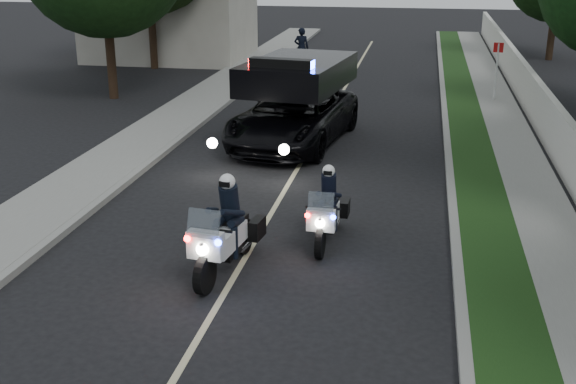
# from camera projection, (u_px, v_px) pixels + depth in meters

# --- Properties ---
(ground) EXTENTS (120.00, 120.00, 0.00)m
(ground) POSITION_uv_depth(u_px,v_px,m) (222.00, 297.00, 12.59)
(ground) COLOR black
(ground) RESTS_ON ground
(curb_right) EXTENTS (0.20, 60.00, 0.15)m
(curb_right) POSITION_uv_depth(u_px,v_px,m) (448.00, 151.00, 21.13)
(curb_right) COLOR gray
(curb_right) RESTS_ON ground
(grass_verge) EXTENTS (1.20, 60.00, 0.16)m
(grass_verge) POSITION_uv_depth(u_px,v_px,m) (472.00, 152.00, 21.01)
(grass_verge) COLOR #193814
(grass_verge) RESTS_ON ground
(sidewalk_right) EXTENTS (1.40, 60.00, 0.16)m
(sidewalk_right) POSITION_uv_depth(u_px,v_px,m) (518.00, 154.00, 20.78)
(sidewalk_right) COLOR gray
(sidewalk_right) RESTS_ON ground
(property_wall) EXTENTS (0.22, 60.00, 1.50)m
(property_wall) POSITION_uv_depth(u_px,v_px,m) (557.00, 134.00, 20.38)
(property_wall) COLOR beige
(property_wall) RESTS_ON ground
(curb_left) EXTENTS (0.20, 60.00, 0.15)m
(curb_left) POSITION_uv_depth(u_px,v_px,m) (182.00, 138.00, 22.56)
(curb_left) COLOR gray
(curb_left) RESTS_ON ground
(sidewalk_left) EXTENTS (2.00, 60.00, 0.16)m
(sidewalk_left) POSITION_uv_depth(u_px,v_px,m) (149.00, 136.00, 22.75)
(sidewalk_left) COLOR gray
(sidewalk_left) RESTS_ON ground
(lane_marking) EXTENTS (0.12, 50.00, 0.01)m
(lane_marking) POSITION_uv_depth(u_px,v_px,m) (310.00, 146.00, 21.87)
(lane_marking) COLOR #BFB78C
(lane_marking) RESTS_ON ground
(police_moto_left) EXTENTS (1.07, 2.32, 1.90)m
(police_moto_left) POSITION_uv_depth(u_px,v_px,m) (227.00, 271.00, 13.59)
(police_moto_left) COLOR silver
(police_moto_left) RESTS_ON ground
(police_moto_right) EXTENTS (0.72, 1.94, 1.64)m
(police_moto_right) POSITION_uv_depth(u_px,v_px,m) (326.00, 242.00, 14.92)
(police_moto_right) COLOR silver
(police_moto_right) RESTS_ON ground
(police_suv) EXTENTS (3.66, 6.47, 2.98)m
(police_suv) POSITION_uv_depth(u_px,v_px,m) (294.00, 143.00, 22.21)
(police_suv) COLOR black
(police_suv) RESTS_ON ground
(bicycle) EXTENTS (0.70, 1.62, 0.83)m
(bicycle) POSITION_uv_depth(u_px,v_px,m) (301.00, 72.00, 34.44)
(bicycle) COLOR black
(bicycle) RESTS_ON ground
(cyclist) EXTENTS (0.73, 0.54, 1.89)m
(cyclist) POSITION_uv_depth(u_px,v_px,m) (301.00, 72.00, 34.44)
(cyclist) COLOR black
(cyclist) RESTS_ON ground
(sign_post) EXTENTS (0.42, 0.42, 2.39)m
(sign_post) POSITION_uv_depth(u_px,v_px,m) (493.00, 103.00, 27.79)
(sign_post) COLOR #A61D0B
(sign_post) RESTS_ON ground
(tree_right_e) EXTENTS (5.92, 5.92, 8.94)m
(tree_right_e) POSITION_uv_depth(u_px,v_px,m) (549.00, 60.00, 38.01)
(tree_right_e) COLOR black
(tree_right_e) RESTS_ON ground
(tree_left_near) EXTENTS (7.42, 7.42, 10.97)m
(tree_left_near) POSITION_uv_depth(u_px,v_px,m) (114.00, 98.00, 28.65)
(tree_left_near) COLOR #153612
(tree_left_near) RESTS_ON ground
(tree_left_far) EXTENTS (7.58, 7.58, 11.92)m
(tree_left_far) POSITION_uv_depth(u_px,v_px,m) (155.00, 68.00, 35.43)
(tree_left_far) COLOR black
(tree_left_far) RESTS_ON ground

